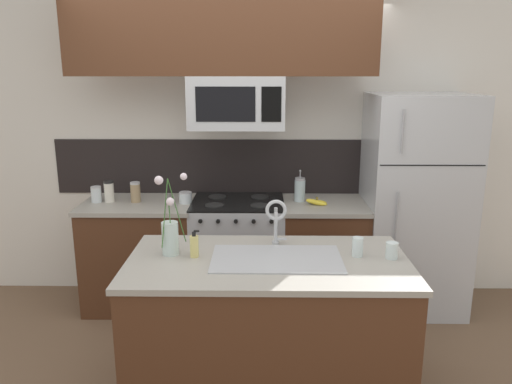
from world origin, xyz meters
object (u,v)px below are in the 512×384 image
(storage_jar_medium, at_px, (109,191))
(dish_soap_bottle, at_px, (194,246))
(french_press, at_px, (300,190))
(drinking_glass, at_px, (358,247))
(banana_bunch, at_px, (317,202))
(flower_vase, at_px, (170,234))
(storage_jar_squat, at_px, (185,197))
(storage_jar_short, at_px, (135,192))
(spare_glass, at_px, (392,250))
(storage_jar_tall, at_px, (96,194))
(refrigerator, at_px, (414,204))
(microwave, at_px, (237,102))
(stove_range, at_px, (238,253))
(sink_faucet, at_px, (276,216))

(storage_jar_medium, distance_m, dish_soap_bottle, 1.51)
(french_press, bearing_deg, drinking_glass, -78.60)
(banana_bunch, distance_m, dish_soap_bottle, 1.43)
(storage_jar_medium, relative_size, flower_vase, 0.36)
(storage_jar_squat, bearing_deg, dish_soap_bottle, -78.96)
(flower_vase, bearing_deg, storage_jar_short, 113.00)
(french_press, height_order, spare_glass, french_press)
(storage_jar_tall, relative_size, storage_jar_squat, 1.27)
(storage_jar_medium, xyz_separation_m, storage_jar_squat, (0.64, -0.03, -0.04))
(refrigerator, bearing_deg, storage_jar_short, -179.89)
(microwave, height_order, banana_bunch, microwave)
(refrigerator, distance_m, storage_jar_short, 2.32)
(stove_range, height_order, storage_jar_squat, storage_jar_squat)
(storage_jar_medium, xyz_separation_m, drinking_glass, (1.84, -1.21, -0.03))
(dish_soap_bottle, relative_size, flower_vase, 0.33)
(storage_jar_tall, distance_m, drinking_glass, 2.28)
(storage_jar_short, xyz_separation_m, french_press, (1.37, 0.04, 0.02))
(refrigerator, relative_size, storage_jar_medium, 10.10)
(stove_range, height_order, sink_faucet, sink_faucet)
(stove_range, distance_m, sink_faucet, 1.25)
(banana_bunch, bearing_deg, flower_vase, -131.62)
(stove_range, bearing_deg, flower_vase, -106.33)
(sink_faucet, bearing_deg, drinking_glass, -18.41)
(refrigerator, bearing_deg, storage_jar_squat, -179.05)
(stove_range, bearing_deg, refrigerator, 0.78)
(stove_range, relative_size, drinking_glass, 8.00)
(stove_range, distance_m, microwave, 1.27)
(stove_range, bearing_deg, microwave, -89.84)
(refrigerator, distance_m, flower_vase, 2.17)
(storage_jar_short, bearing_deg, dish_soap_bottle, -62.03)
(refrigerator, xyz_separation_m, dish_soap_bottle, (-1.66, -1.23, 0.08))
(refrigerator, xyz_separation_m, banana_bunch, (-0.82, -0.08, 0.03))
(drinking_glass, bearing_deg, storage_jar_medium, 146.71)
(storage_jar_squat, xyz_separation_m, banana_bunch, (1.08, -0.05, -0.02))
(french_press, relative_size, spare_glass, 2.73)
(dish_soap_bottle, xyz_separation_m, flower_vase, (-0.15, 0.04, 0.06))
(storage_jar_tall, height_order, flower_vase, flower_vase)
(french_press, bearing_deg, banana_bunch, -42.27)
(dish_soap_bottle, bearing_deg, microwave, 80.61)
(storage_jar_medium, bearing_deg, sink_faucet, -37.63)
(refrigerator, height_order, dish_soap_bottle, refrigerator)
(refrigerator, xyz_separation_m, french_press, (-0.95, 0.04, 0.11))
(refrigerator, relative_size, dish_soap_bottle, 10.90)
(stove_range, bearing_deg, storage_jar_tall, 179.77)
(storage_jar_tall, bearing_deg, microwave, -1.25)
(storage_jar_tall, bearing_deg, french_press, 1.87)
(stove_range, xyz_separation_m, storage_jar_tall, (-1.18, 0.00, 0.51))
(refrigerator, distance_m, storage_jar_medium, 2.54)
(sink_faucet, distance_m, flower_vase, 0.65)
(storage_jar_short, distance_m, storage_jar_squat, 0.42)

